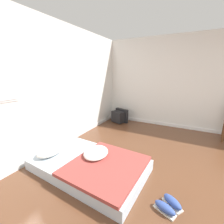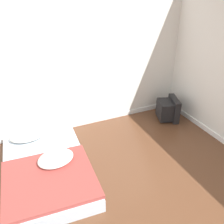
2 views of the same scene
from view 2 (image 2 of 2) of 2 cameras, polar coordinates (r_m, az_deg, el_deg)
wall_back at (r=4.17m, az=-16.94°, el=10.67°), size 7.72×0.08×2.60m
mattress_bed at (r=3.72m, az=-14.83°, el=-12.12°), size 1.25×1.92×0.32m
crt_tv at (r=4.99m, az=12.75°, el=0.61°), size 0.48×0.53×0.44m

